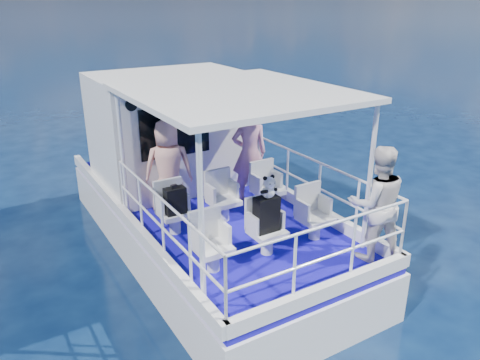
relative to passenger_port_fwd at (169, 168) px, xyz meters
name	(u,v)px	position (x,y,z in m)	size (l,w,h in m)	color
ground	(230,270)	(0.66, -0.93, -1.74)	(2000.00, 2000.00, 0.00)	#071533
hull	(204,246)	(0.66, 0.07, -1.74)	(3.00, 7.00, 1.60)	white
deck	(203,206)	(0.66, 0.07, -0.89)	(2.90, 6.90, 0.10)	#140A91
cabin	(171,129)	(0.66, 1.37, 0.26)	(2.85, 2.00, 2.20)	white
canopy	(235,92)	(0.66, -1.13, 1.40)	(3.00, 3.20, 0.08)	white
canopy_posts	(237,167)	(0.66, -1.18, 0.26)	(2.77, 2.97, 2.20)	white
railings	(248,209)	(0.66, -1.51, -0.34)	(2.84, 3.59, 1.00)	white
seat_port_fwd	(175,222)	(-0.24, -0.73, -0.65)	(0.48, 0.46, 0.38)	silver
seat_center_fwd	(224,210)	(0.66, -0.73, -0.65)	(0.48, 0.46, 0.38)	silver
seat_stbd_fwd	(268,199)	(1.56, -0.73, -0.65)	(0.48, 0.46, 0.38)	silver
seat_port_aft	(213,258)	(-0.24, -2.03, -0.65)	(0.48, 0.46, 0.38)	silver
seat_center_aft	(267,242)	(0.66, -2.03, -0.65)	(0.48, 0.46, 0.38)	silver
seat_stbd_aft	(315,227)	(1.56, -2.03, -0.65)	(0.48, 0.46, 0.38)	silver
passenger_port_fwd	(169,168)	(0.00, 0.00, 0.00)	(0.63, 0.45, 1.68)	#DF9F90
passenger_stbd_fwd	(249,153)	(1.51, -0.18, 0.05)	(0.65, 0.43, 1.78)	pink
passenger_stbd_aft	(377,204)	(1.91, -2.90, 0.01)	(0.82, 0.64, 1.69)	silver
backpack_port	(175,201)	(-0.25, -0.82, -0.25)	(0.33, 0.18, 0.43)	black
backpack_center	(266,214)	(0.63, -2.04, -0.19)	(0.35, 0.20, 0.53)	black
compact_camera	(174,186)	(-0.26, -0.82, 0.00)	(0.10, 0.06, 0.06)	black
panda	(269,187)	(0.64, -2.06, 0.24)	(0.21, 0.18, 0.33)	white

